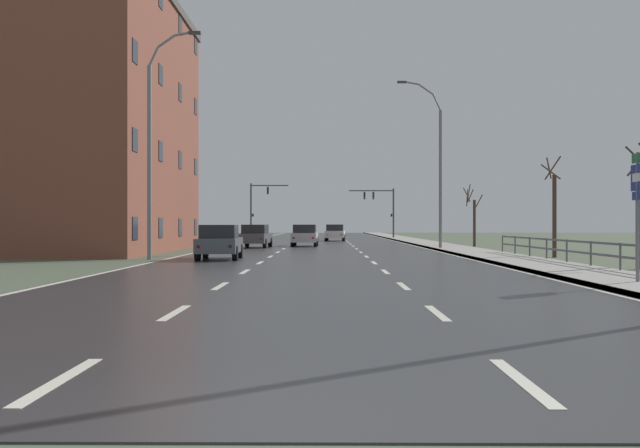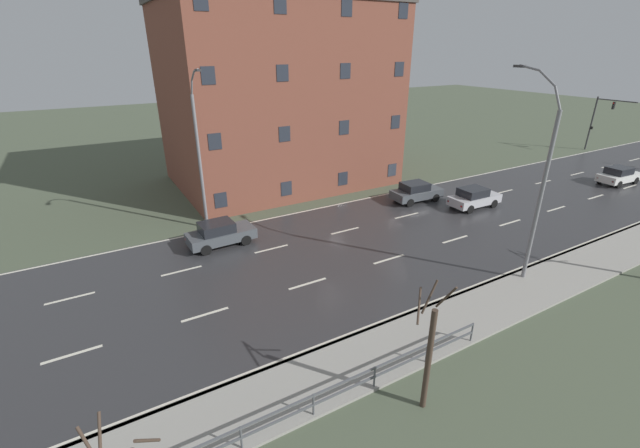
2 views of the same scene
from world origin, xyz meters
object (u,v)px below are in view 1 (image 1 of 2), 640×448
Objects in this scene: highway_sign at (637,200)px; car_near_right at (256,236)px; traffic_signal_right at (382,204)px; car_mid_centre at (335,233)px; car_far_right at (305,235)px; traffic_signal_left at (257,203)px; street_lamp_midground at (437,167)px; street_lamp_left_bank at (153,147)px; car_far_left at (220,242)px; brick_building at (59,123)px.

car_near_right is at bearing 113.50° from highway_sign.
car_near_right is (-11.01, -30.56, -3.05)m from traffic_signal_right.
car_mid_centre is 1.01× the size of car_far_right.
traffic_signal_left is 14.36m from car_mid_centre.
traffic_signal_right is at bearing 91.33° from street_lamp_midground.
car_far_left is (3.02, -0.04, -4.26)m from street_lamp_left_bank.
car_near_right is at bearing -103.40° from car_mid_centre.
highway_sign is 33.70m from car_far_right.
brick_building reaches higher than car_mid_centre.
car_far_right is at bearing -77.43° from traffic_signal_left.
traffic_signal_right is 0.91× the size of traffic_signal_left.
traffic_signal_right is 1.35× the size of car_far_right.
traffic_signal_left is 46.20m from car_far_left.
car_far_left is at bearing -98.43° from car_far_right.
street_lamp_left_bank is 36.12m from car_mid_centre.
street_lamp_midground is at bearing -88.67° from traffic_signal_right.
street_lamp_midground is 23.35m from car_mid_centre.
street_lamp_left_bank is at bearing 177.27° from car_far_left.
street_lamp_left_bank is 0.57× the size of brick_building.
traffic_signal_left is 1.46× the size of car_mid_centre.
street_lamp_midground is at bearing -71.19° from car_mid_centre.
highway_sign is 0.82× the size of car_mid_centre.
traffic_signal_right is 0.31× the size of brick_building.
street_lamp_left_bank is at bearing 139.60° from highway_sign.
traffic_signal_right is at bearing 91.69° from highway_sign.
traffic_signal_right is at bearing 73.57° from car_near_right.
street_lamp_midground is 0.58× the size of brick_building.
brick_building reaches higher than street_lamp_left_bank.
car_far_left is at bearing -86.55° from traffic_signal_left.
traffic_signal_left is 30.34m from car_near_right.
traffic_signal_left is 1.46× the size of car_near_right.
car_mid_centre is at bearing -52.92° from traffic_signal_left.
car_far_left is 19.13m from car_far_right.
brick_building is at bearing -144.48° from car_near_right.
car_far_right is at bearing 106.44° from highway_sign.
traffic_signal_left reaches higher than car_near_right.
traffic_signal_right is (-0.78, 33.79, -1.33)m from street_lamp_midground.
traffic_signal_right is 1.34× the size of car_far_left.
traffic_signal_left is at bearing 89.68° from street_lamp_left_bank.
brick_building is (-22.59, -3.55, 2.33)m from street_lamp_midground.
highway_sign is at bearing -43.81° from brick_building.
street_lamp_left_bank is 5.23m from car_far_left.
car_near_right is at bearing 87.84° from car_far_left.
car_far_left is at bearing -103.35° from traffic_signal_right.
car_mid_centre is 31.20m from brick_building.
traffic_signal_left reaches higher than car_far_left.
brick_building is (-23.58, 22.62, 5.30)m from highway_sign.
highway_sign is at bearing -40.40° from street_lamp_left_bank.
traffic_signal_left is at bearing 104.69° from highway_sign.
brick_building is (-14.05, -9.67, 6.71)m from car_far_right.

